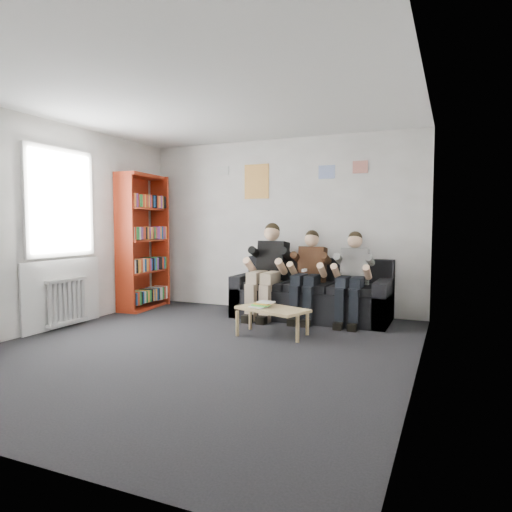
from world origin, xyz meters
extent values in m
plane|color=black|center=(0.00, 0.00, 0.00)|extent=(5.00, 5.00, 0.00)
plane|color=white|center=(0.00, 0.00, 2.70)|extent=(5.00, 5.00, 0.00)
plane|color=silver|center=(0.00, 2.50, 1.35)|extent=(4.50, 0.00, 4.50)
plane|color=silver|center=(-2.25, 0.00, 1.35)|extent=(0.00, 5.00, 5.00)
plane|color=silver|center=(2.25, 0.00, 1.35)|extent=(0.00, 5.00, 5.00)
cube|color=black|center=(0.66, 2.04, 0.21)|extent=(2.22, 0.91, 0.42)
cube|color=black|center=(0.66, 2.39, 0.64)|extent=(2.22, 0.20, 0.43)
cube|color=black|center=(-0.36, 2.04, 0.30)|extent=(0.18, 0.91, 0.61)
cube|color=black|center=(1.68, 2.04, 0.30)|extent=(0.18, 0.91, 0.61)
cube|color=black|center=(0.66, 1.95, 0.47)|extent=(1.86, 0.63, 0.10)
cube|color=#9D2811|center=(-2.07, 1.73, 1.08)|extent=(0.32, 0.97, 2.16)
cube|color=tan|center=(0.52, 0.86, 0.33)|extent=(0.86, 0.47, 0.03)
cylinder|color=tan|center=(0.13, 0.67, 0.15)|extent=(0.04, 0.04, 0.31)
cylinder|color=tan|center=(0.90, 0.67, 0.15)|extent=(0.04, 0.04, 0.31)
cylinder|color=tan|center=(0.13, 1.06, 0.15)|extent=(0.04, 0.04, 0.31)
cylinder|color=tan|center=(0.90, 1.06, 0.15)|extent=(0.04, 0.04, 0.31)
cube|color=silver|center=(0.34, 0.82, 0.35)|extent=(0.20, 0.15, 0.02)
cube|color=#4FC044|center=(0.37, 0.85, 0.37)|extent=(0.20, 0.15, 0.02)
cube|color=gold|center=(0.39, 0.88, 0.38)|extent=(0.20, 0.15, 0.02)
cube|color=silver|center=(0.41, 0.91, 0.40)|extent=(0.20, 0.15, 0.02)
cube|color=black|center=(0.04, 2.09, 0.82)|extent=(0.43, 0.32, 0.61)
sphere|color=#E6B48C|center=(0.04, 2.05, 1.24)|extent=(0.24, 0.24, 0.24)
sphere|color=black|center=(0.04, 2.07, 1.27)|extent=(0.23, 0.23, 0.23)
cube|color=gray|center=(0.04, 1.77, 0.60)|extent=(0.39, 0.49, 0.16)
cube|color=gray|center=(0.04, 1.53, 0.26)|extent=(0.37, 0.15, 0.53)
cube|color=black|center=(0.04, 1.47, 0.05)|extent=(0.37, 0.28, 0.11)
cube|color=#4F2B1A|center=(0.66, 2.08, 0.78)|extent=(0.38, 0.28, 0.53)
sphere|color=#E6B48C|center=(0.66, 2.04, 1.15)|extent=(0.21, 0.21, 0.21)
sphere|color=black|center=(0.66, 2.06, 1.18)|extent=(0.20, 0.20, 0.20)
cube|color=black|center=(0.66, 1.80, 0.59)|extent=(0.34, 0.43, 0.14)
cube|color=black|center=(0.66, 1.59, 0.26)|extent=(0.32, 0.13, 0.53)
cube|color=black|center=(0.66, 1.53, 0.05)|extent=(0.32, 0.25, 0.09)
cube|color=silver|center=(0.66, 1.70, 0.73)|extent=(0.04, 0.13, 0.04)
cube|color=silver|center=(1.28, 2.08, 0.78)|extent=(0.37, 0.27, 0.53)
sphere|color=#E6B48C|center=(1.28, 2.04, 1.14)|extent=(0.20, 0.20, 0.20)
sphere|color=black|center=(1.28, 2.05, 1.17)|extent=(0.20, 0.20, 0.20)
cube|color=black|center=(1.28, 1.80, 0.59)|extent=(0.33, 0.43, 0.14)
cube|color=black|center=(1.28, 1.60, 0.26)|extent=(0.32, 0.13, 0.53)
cube|color=black|center=(1.28, 1.54, 0.05)|extent=(0.32, 0.24, 0.09)
cylinder|color=white|center=(-2.15, -0.08, 0.35)|extent=(0.06, 0.06, 0.60)
cylinder|color=white|center=(-2.15, 0.00, 0.35)|extent=(0.06, 0.06, 0.60)
cylinder|color=white|center=(-2.15, 0.08, 0.35)|extent=(0.06, 0.06, 0.60)
cylinder|color=white|center=(-2.15, 0.16, 0.35)|extent=(0.06, 0.06, 0.60)
cylinder|color=white|center=(-2.15, 0.24, 0.35)|extent=(0.06, 0.06, 0.60)
cylinder|color=white|center=(-2.15, 0.32, 0.35)|extent=(0.06, 0.06, 0.60)
cylinder|color=white|center=(-2.15, 0.40, 0.35)|extent=(0.06, 0.06, 0.60)
cylinder|color=white|center=(-2.15, 0.48, 0.35)|extent=(0.06, 0.06, 0.60)
cube|color=white|center=(-2.15, 0.20, 0.07)|extent=(0.10, 0.64, 0.04)
cube|color=white|center=(-2.15, 0.20, 0.63)|extent=(0.10, 0.64, 0.04)
cube|color=white|center=(-2.23, 0.20, 1.65)|extent=(0.02, 1.00, 1.30)
cube|color=white|center=(-2.22, 0.20, 2.33)|extent=(0.05, 1.12, 0.06)
cube|color=white|center=(-2.22, 0.20, 0.97)|extent=(0.05, 1.12, 0.06)
cube|color=white|center=(-2.22, 0.20, 0.45)|extent=(0.03, 1.30, 0.90)
cube|color=#EDDE53|center=(-0.40, 2.49, 2.05)|extent=(0.42, 0.01, 0.55)
cube|color=#3F6BD9|center=(0.75, 2.49, 2.15)|extent=(0.25, 0.01, 0.20)
cube|color=#C13C9C|center=(1.25, 2.49, 2.20)|extent=(0.22, 0.01, 0.18)
cube|color=silver|center=(-1.00, 2.49, 2.25)|extent=(0.20, 0.01, 0.14)
camera|label=1|loc=(2.53, -4.29, 1.37)|focal=32.00mm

